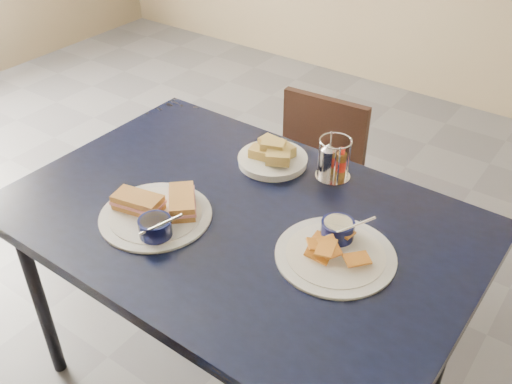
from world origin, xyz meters
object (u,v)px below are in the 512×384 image
Objects in this scene: sandwich_plate at (158,212)px; bread_basket at (273,156)px; chair_far at (314,178)px; condiment_caddy at (333,161)px; dining_table at (240,231)px; plantain_plate at (336,247)px.

bread_basket is at bearing 76.42° from sandwich_plate.
condiment_caddy is (0.26, -0.36, 0.37)m from chair_far.
condiment_caddy is at bearing 70.50° from dining_table.
chair_far is 2.41× the size of plantain_plate.
dining_table is 0.24m from sandwich_plate.
bread_basket is 1.63× the size of condiment_caddy.
plantain_plate is 0.46m from bread_basket.
sandwich_plate is 2.39× the size of condiment_caddy.
sandwich_plate is at bearing -140.91° from dining_table.
dining_table is 4.13× the size of sandwich_plate.
sandwich_plate is 0.44m from bread_basket.
plantain_plate is (0.30, 0.02, 0.08)m from dining_table.
dining_table is at bearing 39.09° from sandwich_plate.
chair_far is 0.87m from plantain_plate.
chair_far is 0.54m from bread_basket.
bread_basket reaches higher than dining_table.
plantain_plate is at bearing -56.30° from chair_far.
dining_table is 0.75m from chair_far.
plantain_plate reaches higher than chair_far.
sandwich_plate and plantain_plate have the same top height.
dining_table is 9.85× the size of condiment_caddy.
bread_basket is at bearing 145.44° from plantain_plate.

